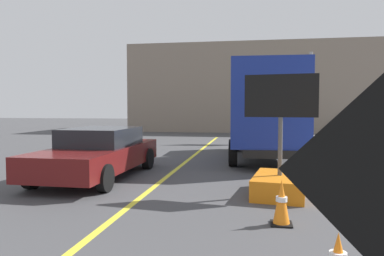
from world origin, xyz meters
The scene contains 7 objects.
lane_center_stripe centered at (0.00, 6.00, 0.00)m, with size 0.14×36.00×0.01m, color yellow.
arrow_board_trailer centered at (3.01, 8.49, 0.48)m, with size 1.60×1.93×2.70m.
box_truck centered at (2.83, 14.21, 1.87)m, with size 2.75×6.74×3.48m.
pickup_car centered at (-1.88, 9.82, 0.70)m, with size 2.16×5.04×1.38m.
highway_guide_sign centered at (4.67, 21.44, 3.42)m, with size 2.79×0.25×5.00m.
far_building_block centered at (2.17, 32.32, 3.47)m, with size 19.59×8.01×6.94m, color gray.
traffic_cone_mid_lane centered at (2.90, 6.35, 0.38)m, with size 0.36×0.36×0.77m.
Camera 1 is at (2.46, 0.06, 1.98)m, focal length 34.68 mm.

